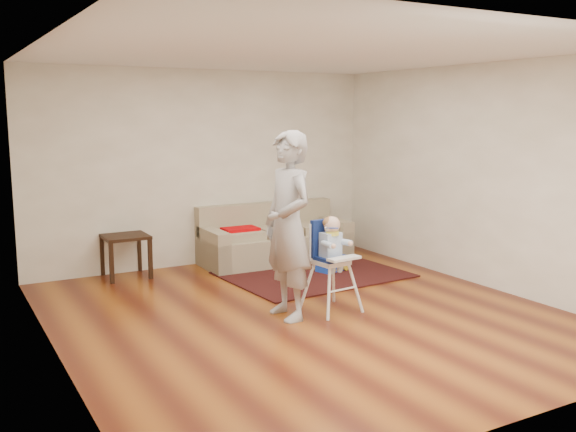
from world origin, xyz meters
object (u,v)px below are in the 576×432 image
ride_on_toy (331,255)px  toy_ball (294,279)px  sofa (276,234)px  side_table (126,256)px  high_chair (331,265)px  adult (288,226)px

ride_on_toy → toy_ball: size_ratio=2.68×
sofa → side_table: sofa is taller
side_table → high_chair: bearing=-59.0°
toy_ball → high_chair: bearing=-97.6°
side_table → adult: 2.77m
high_chair → adult: size_ratio=0.54×
sofa → toy_ball: sofa is taller
side_table → sofa: bearing=-5.8°
ride_on_toy → adult: size_ratio=0.22×
high_chair → adult: adult is taller
sofa → high_chair: size_ratio=2.05×
toy_ball → adult: bearing=-122.8°
adult → side_table: bearing=-158.9°
sofa → adult: (-1.08, -2.27, 0.56)m
high_chair → side_table: bearing=114.7°
toy_ball → adult: 1.48m
high_chair → toy_ball: bearing=76.0°
adult → high_chair: bearing=84.5°
side_table → ride_on_toy: (2.46, -1.09, -0.05)m
ride_on_toy → high_chair: size_ratio=0.41×
adult → toy_ball: bearing=146.1°
sofa → toy_ball: 1.38m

